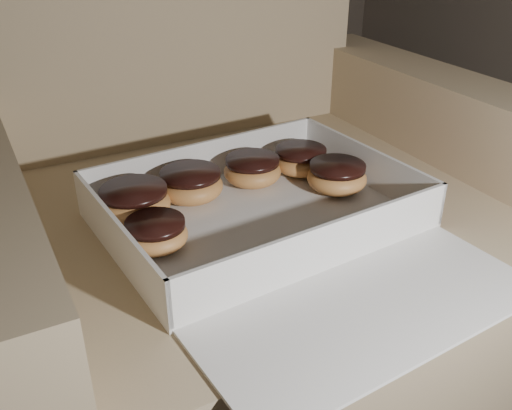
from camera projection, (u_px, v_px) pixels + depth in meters
name	position (u px, v px, depth m)	size (l,w,h in m)	color
armchair	(239.00, 246.00, 1.06)	(0.95, 0.80, 0.99)	#947F5E
bakery_box	(275.00, 225.00, 0.83)	(0.48, 0.55, 0.07)	silver
donut_a	(156.00, 234.00, 0.78)	(0.09, 0.09, 0.04)	#C88346
donut_b	(191.00, 185.00, 0.91)	(0.10, 0.10, 0.05)	#C88346
donut_c	(252.00, 170.00, 0.96)	(0.10, 0.10, 0.05)	#C88346
donut_d	(135.00, 202.00, 0.85)	(0.11, 0.11, 0.05)	#C88346
donut_e	(337.00, 177.00, 0.93)	(0.10, 0.10, 0.05)	#C88346
donut_f	(301.00, 160.00, 0.99)	(0.09, 0.09, 0.05)	#C88346
crumb_a	(179.00, 283.00, 0.72)	(0.01, 0.01, 0.00)	black
crumb_b	(337.00, 240.00, 0.81)	(0.01, 0.01, 0.00)	black
crumb_c	(158.00, 256.00, 0.77)	(0.01, 0.01, 0.00)	black
crumb_d	(368.00, 214.00, 0.87)	(0.01, 0.01, 0.00)	black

